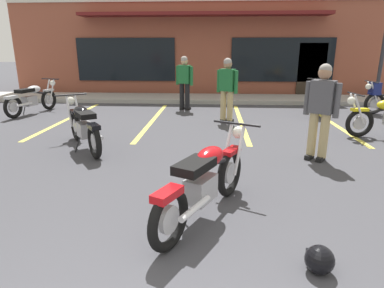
{
  "coord_description": "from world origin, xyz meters",
  "views": [
    {
      "loc": [
        0.45,
        -1.17,
        1.93
      ],
      "look_at": [
        0.14,
        3.52,
        0.55
      ],
      "focal_mm": 30.85,
      "sensor_mm": 36.0,
      "label": 1
    }
  ],
  "objects_px": {
    "person_in_black_shirt": "(321,107)",
    "person_by_back_row": "(184,80)",
    "motorcycle_blue_standard": "(84,126)",
    "motorcycle_red_sportbike": "(32,98)",
    "motorcycle_green_cafe_racer": "(317,98)",
    "motorcycle_foreground_classic": "(205,181)",
    "helmet_on_pavement": "(319,260)",
    "person_in_shorts_foreground": "(227,87)"
  },
  "relations": [
    {
      "from": "motorcycle_foreground_classic",
      "to": "person_by_back_row",
      "type": "relative_size",
      "value": 1.16
    },
    {
      "from": "person_by_back_row",
      "to": "person_in_black_shirt",
      "type": "bearing_deg",
      "value": -59.58
    },
    {
      "from": "person_in_black_shirt",
      "to": "motorcycle_red_sportbike",
      "type": "bearing_deg",
      "value": 152.48
    },
    {
      "from": "person_in_black_shirt",
      "to": "person_in_shorts_foreground",
      "type": "relative_size",
      "value": 1.0
    },
    {
      "from": "motorcycle_blue_standard",
      "to": "motorcycle_red_sportbike",
      "type": "bearing_deg",
      "value": 130.47
    },
    {
      "from": "motorcycle_red_sportbike",
      "to": "motorcycle_blue_standard",
      "type": "relative_size",
      "value": 1.14
    },
    {
      "from": "person_in_shorts_foreground",
      "to": "person_by_back_row",
      "type": "height_order",
      "value": "same"
    },
    {
      "from": "motorcycle_blue_standard",
      "to": "motorcycle_green_cafe_racer",
      "type": "height_order",
      "value": "same"
    },
    {
      "from": "motorcycle_blue_standard",
      "to": "person_in_black_shirt",
      "type": "height_order",
      "value": "person_in_black_shirt"
    },
    {
      "from": "motorcycle_foreground_classic",
      "to": "motorcycle_red_sportbike",
      "type": "relative_size",
      "value": 0.94
    },
    {
      "from": "motorcycle_foreground_classic",
      "to": "motorcycle_blue_standard",
      "type": "height_order",
      "value": "same"
    },
    {
      "from": "person_in_black_shirt",
      "to": "person_by_back_row",
      "type": "bearing_deg",
      "value": 120.42
    },
    {
      "from": "motorcycle_foreground_classic",
      "to": "helmet_on_pavement",
      "type": "relative_size",
      "value": 7.48
    },
    {
      "from": "motorcycle_green_cafe_racer",
      "to": "person_in_shorts_foreground",
      "type": "relative_size",
      "value": 1.24
    },
    {
      "from": "person_in_black_shirt",
      "to": "person_by_back_row",
      "type": "distance_m",
      "value": 5.47
    },
    {
      "from": "motorcycle_foreground_classic",
      "to": "person_by_back_row",
      "type": "bearing_deg",
      "value": 96.9
    },
    {
      "from": "motorcycle_blue_standard",
      "to": "motorcycle_foreground_classic",
      "type": "bearing_deg",
      "value": -46.88
    },
    {
      "from": "person_in_black_shirt",
      "to": "helmet_on_pavement",
      "type": "distance_m",
      "value": 3.39
    },
    {
      "from": "motorcycle_blue_standard",
      "to": "person_in_shorts_foreground",
      "type": "bearing_deg",
      "value": 41.37
    },
    {
      "from": "motorcycle_red_sportbike",
      "to": "motorcycle_green_cafe_racer",
      "type": "height_order",
      "value": "same"
    },
    {
      "from": "motorcycle_foreground_classic",
      "to": "person_in_shorts_foreground",
      "type": "distance_m",
      "value": 5.19
    },
    {
      "from": "person_by_back_row",
      "to": "person_in_shorts_foreground",
      "type": "bearing_deg",
      "value": -54.67
    },
    {
      "from": "motorcycle_red_sportbike",
      "to": "helmet_on_pavement",
      "type": "distance_m",
      "value": 9.45
    },
    {
      "from": "motorcycle_green_cafe_racer",
      "to": "helmet_on_pavement",
      "type": "relative_size",
      "value": 7.96
    },
    {
      "from": "person_in_black_shirt",
      "to": "person_by_back_row",
      "type": "xyz_separation_m",
      "value": [
        -2.77,
        4.71,
        0.0
      ]
    },
    {
      "from": "motorcycle_red_sportbike",
      "to": "motorcycle_blue_standard",
      "type": "bearing_deg",
      "value": -49.53
    },
    {
      "from": "motorcycle_red_sportbike",
      "to": "person_by_back_row",
      "type": "relative_size",
      "value": 1.24
    },
    {
      "from": "motorcycle_foreground_classic",
      "to": "helmet_on_pavement",
      "type": "distance_m",
      "value": 1.44
    },
    {
      "from": "person_by_back_row",
      "to": "motorcycle_foreground_classic",
      "type": "bearing_deg",
      "value": -83.1
    },
    {
      "from": "person_by_back_row",
      "to": "motorcycle_red_sportbike",
      "type": "bearing_deg",
      "value": -168.46
    },
    {
      "from": "person_in_shorts_foreground",
      "to": "motorcycle_blue_standard",
      "type": "bearing_deg",
      "value": -138.63
    },
    {
      "from": "motorcycle_red_sportbike",
      "to": "person_by_back_row",
      "type": "xyz_separation_m",
      "value": [
        4.51,
        0.92,
        0.49
      ]
    },
    {
      "from": "motorcycle_blue_standard",
      "to": "person_in_black_shirt",
      "type": "bearing_deg",
      "value": -5.11
    },
    {
      "from": "motorcycle_green_cafe_racer",
      "to": "person_in_shorts_foreground",
      "type": "distance_m",
      "value": 3.17
    },
    {
      "from": "person_in_shorts_foreground",
      "to": "motorcycle_green_cafe_racer",
      "type": "bearing_deg",
      "value": 27.82
    },
    {
      "from": "person_in_black_shirt",
      "to": "helmet_on_pavement",
      "type": "relative_size",
      "value": 6.44
    },
    {
      "from": "person_by_back_row",
      "to": "helmet_on_pavement",
      "type": "height_order",
      "value": "person_by_back_row"
    },
    {
      "from": "person_by_back_row",
      "to": "helmet_on_pavement",
      "type": "distance_m",
      "value": 8.14
    },
    {
      "from": "motorcycle_blue_standard",
      "to": "person_in_shorts_foreground",
      "type": "xyz_separation_m",
      "value": [
        2.88,
        2.53,
        0.49
      ]
    },
    {
      "from": "helmet_on_pavement",
      "to": "motorcycle_foreground_classic",
      "type": "bearing_deg",
      "value": 137.91
    },
    {
      "from": "motorcycle_green_cafe_racer",
      "to": "helmet_on_pavement",
      "type": "distance_m",
      "value": 7.86
    },
    {
      "from": "person_by_back_row",
      "to": "helmet_on_pavement",
      "type": "bearing_deg",
      "value": -76.58
    }
  ]
}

